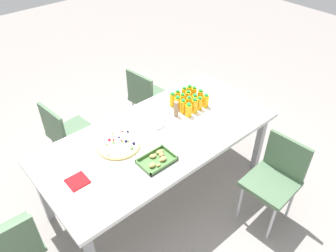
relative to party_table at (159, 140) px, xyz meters
name	(u,v)px	position (x,y,z in m)	size (l,w,h in m)	color
ground_plane	(160,190)	(0.00, 0.00, -0.68)	(12.00, 12.00, 0.00)	gray
party_table	(159,140)	(0.00, 0.00, 0.00)	(2.10, 1.00, 0.74)	silver
chair_near_right	(67,133)	(0.49, -0.83, -0.18)	(0.44, 0.44, 0.83)	#4C6B4C
chair_near_left	(148,96)	(-0.51, -0.82, -0.18)	(0.45, 0.45, 0.83)	#4C6B4C
chair_far_left	(276,175)	(-0.59, 0.86, -0.18)	(0.42, 0.42, 0.83)	#4C6B4C
chair_end	(10,248)	(1.38, 0.05, -0.18)	(0.41, 0.41, 0.83)	#4C6B4C
juice_bottle_0	(189,92)	(-0.61, -0.25, 0.12)	(0.06, 0.06, 0.13)	#F9AD14
juice_bottle_1	(184,94)	(-0.54, -0.26, 0.12)	(0.06, 0.06, 0.14)	#F9AD14
juice_bottle_2	(178,97)	(-0.46, -0.26, 0.12)	(0.06, 0.06, 0.14)	#F9AC14
juice_bottle_3	(172,100)	(-0.39, -0.25, 0.13)	(0.06, 0.06, 0.14)	#FAAB14
juice_bottle_4	(194,94)	(-0.61, -0.19, 0.13)	(0.05, 0.05, 0.15)	#F9AB14
juice_bottle_5	(188,97)	(-0.53, -0.19, 0.12)	(0.06, 0.06, 0.13)	#FAAE14
juice_bottle_6	(182,100)	(-0.46, -0.19, 0.12)	(0.05, 0.05, 0.13)	#FAAC14
juice_bottle_7	(178,103)	(-0.38, -0.18, 0.12)	(0.06, 0.06, 0.14)	#F8AF14
juice_bottle_8	(200,97)	(-0.62, -0.11, 0.13)	(0.06, 0.06, 0.15)	#FAAD14
juice_bottle_9	(195,101)	(-0.54, -0.10, 0.12)	(0.06, 0.06, 0.13)	#F9AC14
juice_bottle_10	(189,103)	(-0.46, -0.11, 0.13)	(0.05, 0.05, 0.14)	#F9AD14
juice_bottle_11	(183,106)	(-0.38, -0.10, 0.13)	(0.06, 0.06, 0.14)	#FAAE14
juice_bottle_12	(206,101)	(-0.61, -0.03, 0.12)	(0.06, 0.06, 0.14)	#F9AE14
juice_bottle_13	(199,103)	(-0.54, -0.04, 0.12)	(0.05, 0.05, 0.14)	#FAAC14
juice_bottle_14	(194,106)	(-0.47, -0.04, 0.13)	(0.06, 0.06, 0.15)	#FAAD14
juice_bottle_15	(189,110)	(-0.39, -0.03, 0.12)	(0.06, 0.06, 0.14)	#FAAF14
fruit_pizza	(119,144)	(0.34, -0.11, 0.07)	(0.37, 0.37, 0.05)	tan
snack_tray	(157,159)	(0.21, 0.25, 0.07)	(0.28, 0.20, 0.04)	#477238
plate_stack	(154,123)	(-0.06, -0.13, 0.07)	(0.19, 0.19, 0.02)	silver
napkin_stack	(77,181)	(0.80, 0.03, 0.06)	(0.15, 0.15, 0.01)	red
cardboard_tube	(176,109)	(-0.30, -0.11, 0.14)	(0.04, 0.04, 0.15)	#9E7A56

